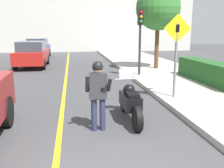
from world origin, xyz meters
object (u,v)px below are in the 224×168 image
Objects in this scene: motorcycle at (130,102)px; crossing_sign at (176,48)px; parked_car_red at (32,54)px; parked_car_blue at (38,48)px; person_biker at (98,89)px; traffic_light at (140,29)px; street_tree at (158,8)px.

motorcycle is 2.75m from crossing_sign.
parked_car_red is (-5.92, 9.19, -0.93)m from crossing_sign.
parked_car_red is 6.32m from parked_car_blue.
parked_car_red is (-3.15, 11.29, -0.15)m from person_biker.
traffic_light is at bearing -38.86° from parked_car_red.
traffic_light is 2.82m from street_tree.
street_tree is at bearing 76.25° from crossing_sign.
parked_car_red is (-5.92, 4.77, -1.56)m from traffic_light.
crossing_sign reaches higher than person_biker.
traffic_light reaches higher than parked_car_red.
street_tree reaches higher than parked_car_red.
motorcycle is 0.66× the size of traffic_light.
motorcycle is 9.22m from street_tree.
person_biker is 0.40× the size of parked_car_red.
crossing_sign is 0.64× the size of parked_car_red.
parked_car_blue is at bearing 104.65° from motorcycle.
traffic_light is 0.68× the size of street_tree.
person_biker is at bearing -142.84° from crossing_sign.
crossing_sign is at bearing -67.79° from parked_car_blue.
parked_car_red reaches higher than motorcycle.
street_tree is 1.12× the size of parked_car_red.
parked_car_blue is (-6.33, 11.08, -1.56)m from traffic_light.
crossing_sign is (2.78, 2.10, 0.78)m from person_biker.
street_tree is at bearing 63.00° from person_biker.
parked_car_red is at bearing 159.87° from street_tree.
street_tree reaches higher than motorcycle.
street_tree is at bearing 52.05° from traffic_light.
motorcycle is at bearing -75.35° from parked_car_blue.
traffic_light is 0.77× the size of parked_car_blue.
motorcycle is 1.18m from person_biker.
traffic_light reaches higher than crossing_sign.
parked_car_blue is (-6.33, 15.50, -0.93)m from crossing_sign.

